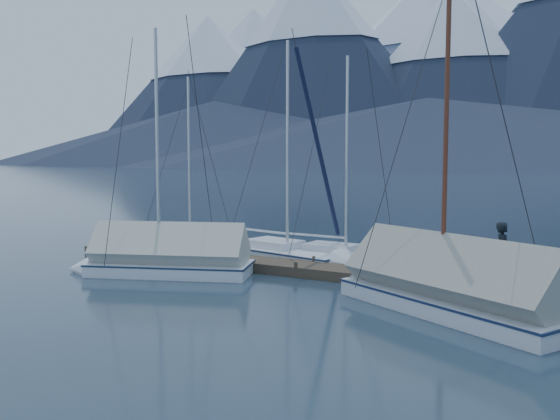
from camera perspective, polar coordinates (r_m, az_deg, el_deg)
The scene contains 9 objects.
ground at distance 19.58m, azimuth -2.88°, elevation -6.88°, with size 1000.00×1000.00×0.00m, color #162532.
dock at distance 21.24m, azimuth 0.00°, elevation -5.63°, with size 18.00×1.50×0.54m.
mooring_posts at distance 21.45m, azimuth -1.17°, elevation -4.87°, with size 15.12×1.52×0.35m.
sailboat_open_left at distance 26.23m, azimuth -7.95°, elevation -3.56°, with size 6.44×2.78×8.29m.
sailboat_open_mid at distance 23.15m, azimuth 1.65°, elevation -4.60°, with size 7.36×3.59×9.39m.
sailboat_open_right at distance 22.80m, azimuth 7.38°, elevation -4.83°, with size 6.63×2.80×8.64m.
sailboat_covered_near at distance 16.62m, azimuth 14.92°, elevation -7.44°, with size 7.80×5.63×9.91m.
sailboat_covered_far at distance 21.11m, azimuth -11.86°, elevation -4.86°, with size 6.85×4.13×9.23m.
person at distance 18.70m, azimuth 20.66°, elevation -3.86°, with size 0.66×0.44×1.82m, color black.
Camera 1 is at (10.20, -16.22, 4.03)m, focal length 38.00 mm.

